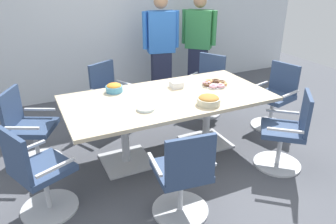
# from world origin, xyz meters

# --- Properties ---
(ground_plane) EXTENTS (10.00, 10.00, 0.01)m
(ground_plane) POSITION_xyz_m (0.00, 0.00, -0.01)
(ground_plane) COLOR #4C4F56
(back_wall) EXTENTS (8.00, 0.10, 2.80)m
(back_wall) POSITION_xyz_m (0.00, 2.40, 1.40)
(back_wall) COLOR silver
(back_wall) RESTS_ON ground
(conference_table) EXTENTS (2.40, 1.20, 0.75)m
(conference_table) POSITION_xyz_m (0.00, 0.00, 0.63)
(conference_table) COLOR #CCB793
(conference_table) RESTS_ON ground
(office_chair_0) EXTENTS (0.76, 0.76, 0.91)m
(office_chair_0) POSITION_xyz_m (1.08, -0.85, 0.41)
(office_chair_0) COLOR silver
(office_chair_0) RESTS_ON ground
(office_chair_1) EXTENTS (0.66, 0.66, 0.91)m
(office_chair_1) POSITION_xyz_m (1.70, 0.02, 0.41)
(office_chair_1) COLOR silver
(office_chair_1) RESTS_ON ground
(office_chair_2) EXTENTS (0.74, 0.74, 0.91)m
(office_chair_2) POSITION_xyz_m (1.07, 0.85, 0.41)
(office_chair_2) COLOR silver
(office_chair_2) RESTS_ON ground
(office_chair_3) EXTENTS (0.73, 0.73, 0.91)m
(office_chair_3) POSITION_xyz_m (-0.40, 1.07, 0.41)
(office_chair_3) COLOR silver
(office_chair_3) RESTS_ON ground
(office_chair_4) EXTENTS (0.72, 0.72, 0.91)m
(office_chair_4) POSITION_xyz_m (-1.54, 0.47, 0.41)
(office_chair_4) COLOR silver
(office_chair_4) RESTS_ON ground
(office_chair_5) EXTENTS (0.71, 0.71, 0.91)m
(office_chair_5) POSITION_xyz_m (-1.53, -0.48, 0.41)
(office_chair_5) COLOR silver
(office_chair_5) RESTS_ON ground
(office_chair_6) EXTENTS (0.60, 0.60, 0.91)m
(office_chair_6) POSITION_xyz_m (-0.36, -1.08, 0.41)
(office_chair_6) COLOR silver
(office_chair_6) RESTS_ON ground
(person_standing_0) EXTENTS (0.61, 0.30, 1.75)m
(person_standing_0) POSITION_xyz_m (0.67, 1.68, 0.91)
(person_standing_0) COLOR #232842
(person_standing_0) RESTS_ON ground
(person_standing_1) EXTENTS (0.50, 0.48, 1.72)m
(person_standing_1) POSITION_xyz_m (1.41, 1.72, 0.90)
(person_standing_1) COLOR #232842
(person_standing_1) RESTS_ON ground
(snack_bowl_pretzels) EXTENTS (0.26, 0.26, 0.11)m
(snack_bowl_pretzels) POSITION_xyz_m (0.30, -0.40, 0.80)
(snack_bowl_pretzels) COLOR beige
(snack_bowl_pretzels) RESTS_ON conference_table
(snack_bowl_chips_orange) EXTENTS (0.20, 0.20, 0.11)m
(snack_bowl_chips_orange) POSITION_xyz_m (-0.52, 0.42, 0.80)
(snack_bowl_chips_orange) COLOR #4C9EC6
(snack_bowl_chips_orange) RESTS_ON conference_table
(donut_platter) EXTENTS (0.32, 0.32, 0.04)m
(donut_platter) POSITION_xyz_m (0.70, 0.09, 0.77)
(donut_platter) COLOR white
(donut_platter) RESTS_ON conference_table
(plate_stack) EXTENTS (0.19, 0.19, 0.03)m
(plate_stack) POSITION_xyz_m (-0.38, -0.25, 0.77)
(plate_stack) COLOR white
(plate_stack) RESTS_ON conference_table
(napkin_pile) EXTENTS (0.14, 0.14, 0.08)m
(napkin_pile) POSITION_xyz_m (0.23, 0.24, 0.79)
(napkin_pile) COLOR white
(napkin_pile) RESTS_ON conference_table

